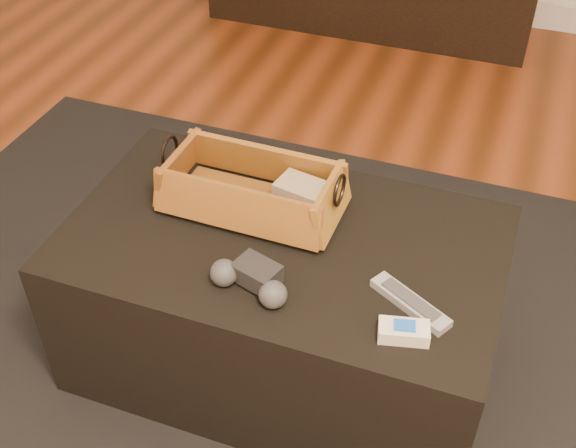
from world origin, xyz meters
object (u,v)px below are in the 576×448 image
(ottoman, at_px, (283,300))
(game_controller, at_px, (252,279))
(tv_remote, at_px, (242,201))
(cream_gadget, at_px, (404,331))
(silver_remote, at_px, (410,302))
(wicker_basket, at_px, (252,191))

(ottoman, bearing_deg, game_controller, -90.76)
(tv_remote, bearing_deg, ottoman, -30.15)
(cream_gadget, bearing_deg, silver_remote, 93.94)
(game_controller, height_order, cream_gadget, game_controller)
(ottoman, height_order, tv_remote, tv_remote)
(ottoman, height_order, game_controller, game_controller)
(cream_gadget, bearing_deg, game_controller, 176.68)
(game_controller, bearing_deg, silver_remote, 11.86)
(game_controller, xyz_separation_m, cream_gadget, (0.33, -0.02, -0.01))
(tv_remote, xyz_separation_m, wicker_basket, (0.02, 0.02, 0.02))
(ottoman, xyz_separation_m, cream_gadget, (0.33, -0.20, 0.23))
(tv_remote, height_order, wicker_basket, wicker_basket)
(ottoman, distance_m, tv_remote, 0.27)
(wicker_basket, relative_size, game_controller, 2.28)
(tv_remote, distance_m, silver_remote, 0.48)
(wicker_basket, xyz_separation_m, silver_remote, (0.42, -0.19, -0.04))
(wicker_basket, bearing_deg, cream_gadget, -32.41)
(ottoman, relative_size, tv_remote, 4.46)
(tv_remote, distance_m, game_controller, 0.27)
(tv_remote, bearing_deg, wicker_basket, 30.87)
(wicker_basket, distance_m, game_controller, 0.27)
(game_controller, relative_size, cream_gadget, 1.75)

